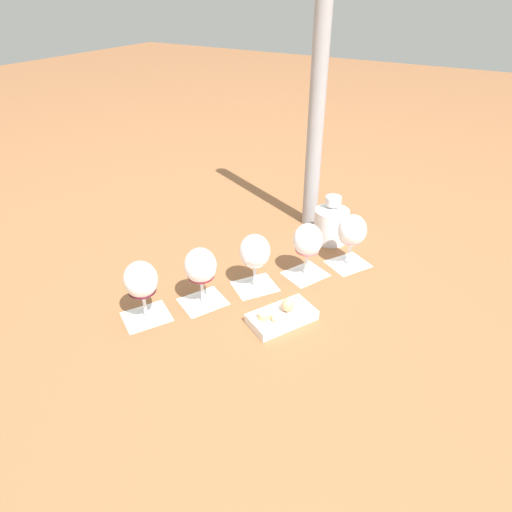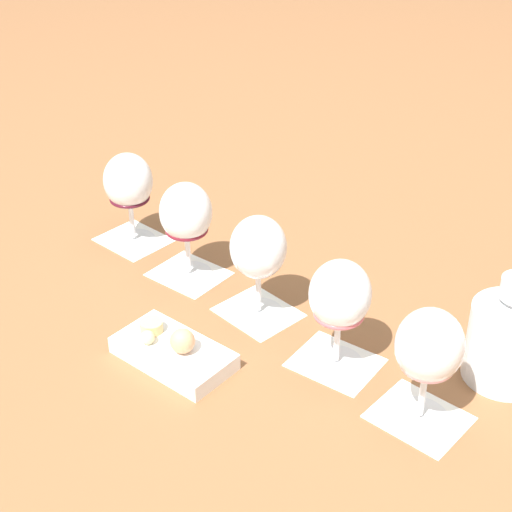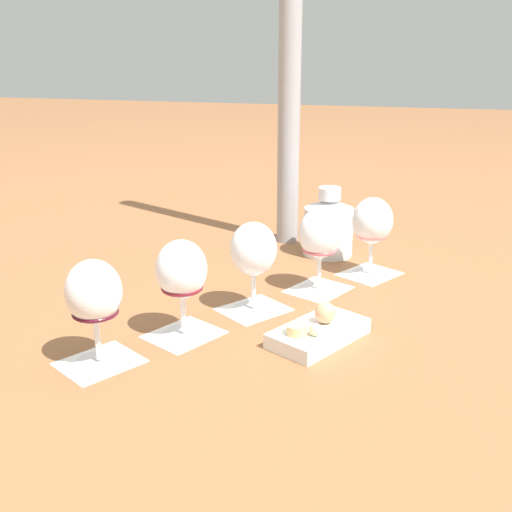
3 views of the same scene
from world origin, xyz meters
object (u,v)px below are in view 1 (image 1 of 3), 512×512
at_px(wine_glass_1, 308,242).
at_px(wine_glass_4, 141,282).
at_px(snack_dish, 282,316).
at_px(wine_glass_3, 201,268).
at_px(umbrella_pole, 319,79).
at_px(wine_glass_0, 352,233).
at_px(wine_glass_2, 255,253).
at_px(ceramic_vase, 331,222).

bearing_deg(wine_glass_1, wine_glass_4, -34.56).
height_order(wine_glass_1, snack_dish, wine_glass_1).
relative_size(wine_glass_3, wine_glass_4, 1.00).
height_order(wine_glass_1, umbrella_pole, umbrella_pole).
distance_m(wine_glass_0, wine_glass_2, 0.30).
bearing_deg(wine_glass_4, wine_glass_3, 145.16).
distance_m(wine_glass_0, umbrella_pole, 0.47).
bearing_deg(wine_glass_4, wine_glass_2, 146.89).
height_order(wine_glass_3, wine_glass_4, same).
bearing_deg(wine_glass_3, wine_glass_1, 145.57).
distance_m(wine_glass_0, ceramic_vase, 0.16).
bearing_deg(wine_glass_4, wine_glass_1, 145.44).
relative_size(wine_glass_1, umbrella_pole, 0.17).
distance_m(wine_glass_3, wine_glass_4, 0.15).
relative_size(wine_glass_0, umbrella_pole, 0.17).
height_order(wine_glass_2, ceramic_vase, wine_glass_2).
relative_size(wine_glass_2, wine_glass_4, 1.00).
bearing_deg(wine_glass_0, wine_glass_3, -35.21).
bearing_deg(umbrella_pole, wine_glass_0, 49.24).
distance_m(wine_glass_0, wine_glass_4, 0.61).
bearing_deg(umbrella_pole, snack_dish, 17.91).
relative_size(wine_glass_4, snack_dish, 0.85).
xyz_separation_m(wine_glass_3, ceramic_vase, (-0.49, 0.16, -0.04)).
bearing_deg(ceramic_vase, wine_glass_0, 44.43).
height_order(wine_glass_0, ceramic_vase, wine_glass_0).
bearing_deg(wine_glass_2, umbrella_pole, -175.25).
xyz_separation_m(wine_glass_0, wine_glass_4, (0.50, -0.35, 0.00)).
relative_size(wine_glass_2, wine_glass_3, 1.00).
bearing_deg(wine_glass_1, ceramic_vase, -175.22).
bearing_deg(snack_dish, ceramic_vase, -172.65).
bearing_deg(wine_glass_2, ceramic_vase, 167.59).
distance_m(wine_glass_1, ceramic_vase, 0.23).
xyz_separation_m(wine_glass_2, snack_dish, (0.10, 0.13, -0.09)).
bearing_deg(wine_glass_1, umbrella_pole, -156.68).
xyz_separation_m(ceramic_vase, umbrella_pole, (-0.08, -0.11, 0.41)).
distance_m(wine_glass_0, wine_glass_3, 0.46).
xyz_separation_m(wine_glass_0, snack_dish, (0.34, -0.05, -0.09)).
relative_size(wine_glass_0, wine_glass_4, 1.00).
height_order(wine_glass_3, ceramic_vase, wine_glass_3).
bearing_deg(wine_glass_0, umbrella_pole, -130.76).
bearing_deg(umbrella_pole, wine_glass_1, 23.32).
bearing_deg(wine_glass_3, wine_glass_2, 148.55).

